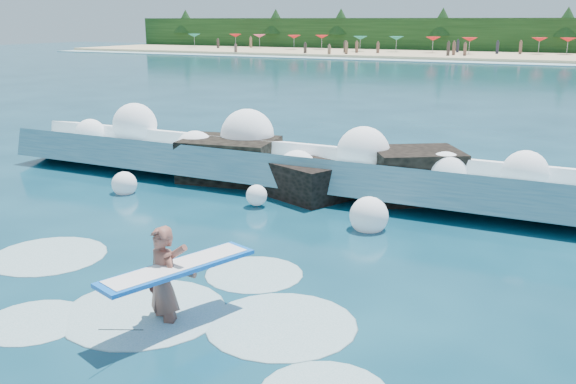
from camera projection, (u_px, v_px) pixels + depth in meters
name	position (u px, v px, depth m)	size (l,w,h in m)	color
ground	(177.00, 264.00, 12.90)	(200.00, 200.00, 0.00)	#082F41
beach	(551.00, 57.00, 80.09)	(140.00, 20.00, 0.40)	tan
wet_band	(541.00, 64.00, 70.65)	(140.00, 5.00, 0.08)	silver
treeline	(560.00, 37.00, 88.12)	(140.00, 4.00, 5.00)	black
breaking_wave	(276.00, 166.00, 19.03)	(18.18, 2.83, 1.57)	teal
rock_cluster	(307.00, 172.00, 18.44)	(8.68, 3.72, 1.60)	black
surfer_with_board	(166.00, 281.00, 10.22)	(1.45, 3.06, 1.95)	brown
wave_spray	(265.00, 149.00, 18.99)	(15.15, 4.75, 2.22)	white
surf_foam	(166.00, 303.00, 11.13)	(9.30, 5.19, 0.14)	silver
beach_umbrellas	(553.00, 40.00, 81.20)	(112.71, 6.89, 0.50)	#127461
beachgoers	(546.00, 50.00, 78.15)	(103.40, 13.04, 1.91)	#3F332D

